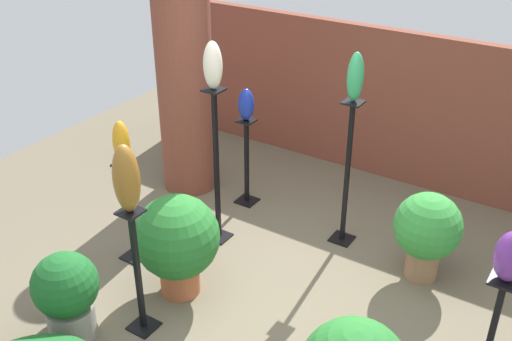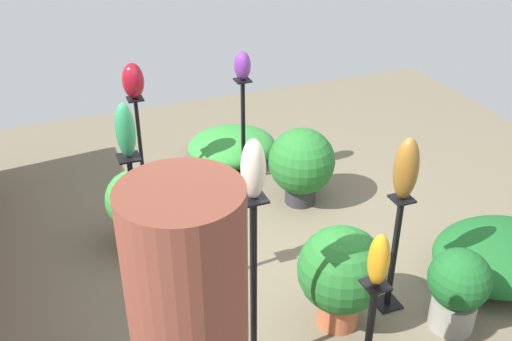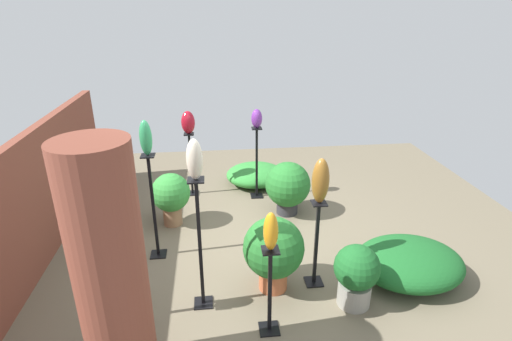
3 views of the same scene
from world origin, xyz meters
TOP-DOWN VIEW (x-y plane):
  - ground_plane at (0.00, 0.00)m, footprint 8.00×8.00m
  - brick_wall_back at (0.00, 2.74)m, footprint 5.60×0.12m
  - brick_pillar at (-1.76, 1.41)m, footprint 0.55×0.55m
  - pedestal_amber at (-1.37, 0.11)m, footprint 0.20×0.20m
  - pedestal_bronze at (-0.71, -0.51)m, footprint 0.20×0.20m
  - pedestal_cobalt at (-1.05, 1.43)m, footprint 0.20×0.20m
  - pedestal_ivory at (-0.92, 0.76)m, footprint 0.20×0.20m
  - pedestal_jade at (0.06, 1.34)m, footprint 0.20×0.20m
  - art_vase_amber at (-1.37, 0.11)m, footprint 0.14×0.13m
  - art_vase_bronze at (-0.71, -0.51)m, footprint 0.18×0.18m
  - art_vase_cobalt at (-1.05, 1.43)m, footprint 0.16×0.14m
  - art_vase_violet at (1.62, -0.11)m, footprint 0.18×0.17m
  - art_vase_ivory at (-0.92, 0.76)m, footprint 0.16×0.15m
  - art_vase_jade at (0.06, 1.34)m, footprint 0.13×0.14m
  - potted_plant_front_right at (0.85, 1.22)m, footprint 0.56×0.56m
  - potted_plant_back_center at (-1.10, -0.85)m, footprint 0.48×0.48m
  - potted_plant_mid_left at (-0.74, -0.03)m, footprint 0.68×0.68m

SIDE VIEW (x-z plane):
  - ground_plane at x=0.00m, z-range 0.00..0.00m
  - potted_plant_back_center at x=-1.10m, z-range 0.04..0.74m
  - pedestal_cobalt at x=-1.05m, z-range -0.04..0.87m
  - pedestal_amber at x=-1.37m, z-range -0.05..0.89m
  - potted_plant_front_right at x=0.85m, z-range 0.08..0.86m
  - pedestal_bronze at x=-0.71m, z-range -0.05..0.99m
  - potted_plant_mid_left at x=-0.74m, z-range 0.07..0.94m
  - pedestal_jade at x=0.06m, z-range -0.05..1.32m
  - pedestal_ivory at x=-0.92m, z-range -0.05..1.41m
  - brick_wall_back at x=0.00m, z-range 0.00..1.62m
  - art_vase_cobalt at x=-1.05m, z-range 0.91..1.23m
  - brick_pillar at x=-1.76m, z-range 0.00..2.15m
  - art_vase_amber at x=-1.37m, z-range 0.94..1.32m
  - art_vase_bronze at x=-0.71m, z-range 1.04..1.54m
  - art_vase_violet at x=1.62m, z-range 1.20..1.50m
  - art_vase_jade at x=0.06m, z-range 1.37..1.79m
  - art_vase_ivory at x=-0.92m, z-range 1.47..1.87m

